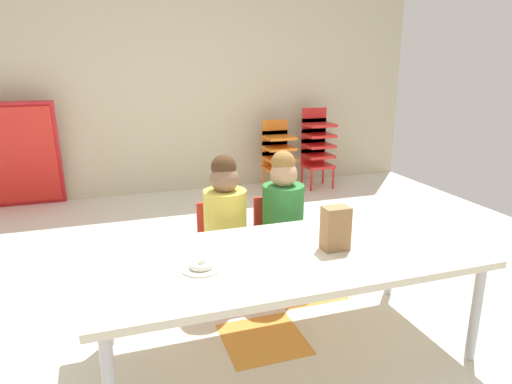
{
  "coord_description": "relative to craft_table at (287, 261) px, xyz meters",
  "views": [
    {
      "loc": [
        -0.74,
        -2.5,
        1.46
      ],
      "look_at": [
        -0.0,
        -0.34,
        0.8
      ],
      "focal_mm": 32.28,
      "sensor_mm": 36.0,
      "label": 1
    }
  ],
  "objects": [
    {
      "name": "ground_plane",
      "position": [
        -0.07,
        0.58,
        -0.52
      ],
      "size": [
        5.87,
        5.41,
        0.02
      ],
      "color": "silver"
    },
    {
      "name": "paper_bag_brown",
      "position": [
        0.24,
        -0.03,
        0.15
      ],
      "size": [
        0.13,
        0.09,
        0.22
      ],
      "primitive_type": "cube",
      "color": "#9E754C",
      "rests_on": "craft_table"
    },
    {
      "name": "seated_child_middle_seat",
      "position": [
        0.24,
        0.64,
        0.05
      ],
      "size": [
        0.34,
        0.34,
        0.92
      ],
      "color": "red",
      "rests_on": "ground_plane"
    },
    {
      "name": "seated_child_near_camera",
      "position": [
        -0.14,
        0.64,
        0.05
      ],
      "size": [
        0.32,
        0.32,
        0.92
      ],
      "color": "red",
      "rests_on": "ground_plane"
    },
    {
      "name": "craft_table",
      "position": [
        0.0,
        0.0,
        0.0
      ],
      "size": [
        1.88,
        0.83,
        0.55
      ],
      "color": "beige",
      "rests_on": "ground_plane"
    },
    {
      "name": "kid_chair_red_stack",
      "position": [
        1.57,
        2.89,
        0.01
      ],
      "size": [
        0.32,
        0.3,
        0.92
      ],
      "color": "red",
      "rests_on": "ground_plane"
    },
    {
      "name": "donut_powdered_on_plate",
      "position": [
        -0.43,
        -0.04,
        0.06
      ],
      "size": [
        0.11,
        0.11,
        0.03
      ],
      "primitive_type": "torus",
      "color": "white",
      "rests_on": "craft_table"
    },
    {
      "name": "folded_activity_table",
      "position": [
        -1.67,
        3.09,
        0.03
      ],
      "size": [
        0.9,
        0.29,
        1.09
      ],
      "color": "red",
      "rests_on": "ground_plane"
    },
    {
      "name": "paper_plate_near_edge",
      "position": [
        -0.43,
        -0.04,
        0.04
      ],
      "size": [
        0.18,
        0.18,
        0.01
      ],
      "primitive_type": "cylinder",
      "color": "white",
      "rests_on": "craft_table"
    },
    {
      "name": "back_wall",
      "position": [
        -0.07,
        3.29,
        0.87
      ],
      "size": [
        5.87,
        0.1,
        2.75
      ],
      "primitive_type": "cube",
      "color": "beige",
      "rests_on": "ground_plane"
    },
    {
      "name": "kid_chair_orange_stack",
      "position": [
        1.08,
        2.89,
        -0.05
      ],
      "size": [
        0.32,
        0.3,
        0.8
      ],
      "color": "orange",
      "rests_on": "ground_plane"
    }
  ]
}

